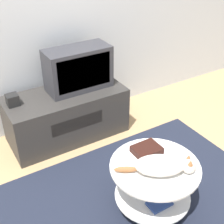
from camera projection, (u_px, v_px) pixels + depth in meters
ground_plane at (143, 204)px, 2.49m from camera, size 12.00×12.00×0.00m
rug at (143, 203)px, 2.48m from camera, size 2.09×1.55×0.02m
tv_stand at (67, 115)px, 3.15m from camera, size 1.17×0.53×0.49m
tv at (78, 69)px, 3.01m from camera, size 0.63×0.29×0.42m
speaker at (13, 100)px, 2.81m from camera, size 0.11×0.11×0.11m
coffee_table at (154, 181)px, 2.31m from camera, size 0.66×0.66×0.41m
dvd_box at (147, 150)px, 2.34m from camera, size 0.20×0.16×0.05m
cat at (162, 166)px, 2.14m from camera, size 0.51×0.35×0.13m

